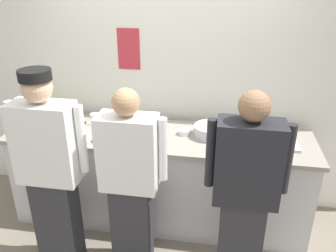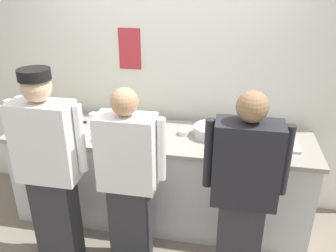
# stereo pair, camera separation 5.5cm
# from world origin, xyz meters

# --- Properties ---
(ground_plane) EXTENTS (9.00, 9.00, 0.00)m
(ground_plane) POSITION_xyz_m (0.00, 0.00, 0.00)
(ground_plane) COLOR slate
(wall_back) EXTENTS (4.48, 0.11, 2.61)m
(wall_back) POSITION_xyz_m (-0.00, 0.88, 1.30)
(wall_back) COLOR silver
(wall_back) RESTS_ON ground
(prep_counter) EXTENTS (2.86, 0.73, 0.94)m
(prep_counter) POSITION_xyz_m (0.00, 0.39, 0.47)
(prep_counter) COLOR silver
(prep_counter) RESTS_ON ground
(chef_near_left) EXTENTS (0.62, 0.24, 1.71)m
(chef_near_left) POSITION_xyz_m (-0.74, -0.32, 0.92)
(chef_near_left) COLOR #2D2D33
(chef_near_left) RESTS_ON ground
(chef_center) EXTENTS (0.59, 0.24, 1.59)m
(chef_center) POSITION_xyz_m (-0.11, -0.24, 0.84)
(chef_center) COLOR #2D2D33
(chef_center) RESTS_ON ground
(chef_far_right) EXTENTS (0.60, 0.24, 1.64)m
(chef_far_right) POSITION_xyz_m (0.78, -0.30, 0.87)
(chef_far_right) COLOR #2D2D33
(chef_far_right) RESTS_ON ground
(plate_stack_front) EXTENTS (0.20, 0.20, 0.05)m
(plate_stack_front) POSITION_xyz_m (-0.21, 0.39, 0.96)
(plate_stack_front) COLOR white
(plate_stack_front) RESTS_ON prep_counter
(plate_stack_rear) EXTENTS (0.19, 0.19, 0.06)m
(plate_stack_rear) POSITION_xyz_m (-1.13, 0.23, 0.97)
(plate_stack_rear) COLOR white
(plate_stack_rear) RESTS_ON prep_counter
(mixing_bowl_steel) EXTENTS (0.32, 0.32, 0.10)m
(mixing_bowl_steel) POSITION_xyz_m (0.48, 0.45, 0.99)
(mixing_bowl_steel) COLOR #B7BABF
(mixing_bowl_steel) RESTS_ON prep_counter
(sheet_tray) EXTENTS (0.54, 0.33, 0.02)m
(sheet_tray) POSITION_xyz_m (0.98, 0.38, 0.95)
(sheet_tray) COLOR #B7BABF
(sheet_tray) RESTS_ON prep_counter
(squeeze_bottle_primary) EXTENTS (0.06, 0.06, 0.19)m
(squeeze_bottle_primary) POSITION_xyz_m (-1.17, 0.58, 1.03)
(squeeze_bottle_primary) COLOR orange
(squeeze_bottle_primary) RESTS_ON prep_counter
(squeeze_bottle_secondary) EXTENTS (0.05, 0.05, 0.21)m
(squeeze_bottle_secondary) POSITION_xyz_m (-0.93, 0.54, 1.04)
(squeeze_bottle_secondary) COLOR #56A333
(squeeze_bottle_secondary) RESTS_ON prep_counter
(ramekin_yellow_sauce) EXTENTS (0.10, 0.10, 0.05)m
(ramekin_yellow_sauce) POSITION_xyz_m (-0.66, 0.22, 0.96)
(ramekin_yellow_sauce) COLOR white
(ramekin_yellow_sauce) RESTS_ON prep_counter
(ramekin_orange_sauce) EXTENTS (0.08, 0.08, 0.05)m
(ramekin_orange_sauce) POSITION_xyz_m (-0.92, 0.38, 0.96)
(ramekin_orange_sauce) COLOR white
(ramekin_orange_sauce) RESTS_ON prep_counter
(ramekin_green_sauce) EXTENTS (0.09, 0.09, 0.05)m
(ramekin_green_sauce) POSITION_xyz_m (0.64, 0.22, 0.96)
(ramekin_green_sauce) COLOR white
(ramekin_green_sauce) RESTS_ON prep_counter
(ramekin_red_sauce) EXTENTS (0.11, 0.11, 0.05)m
(ramekin_red_sauce) POSITION_xyz_m (0.23, 0.44, 0.96)
(ramekin_red_sauce) COLOR white
(ramekin_red_sauce) RESTS_ON prep_counter
(deli_cup) EXTENTS (0.09, 0.09, 0.08)m
(deli_cup) POSITION_xyz_m (-0.48, 0.17, 0.98)
(deli_cup) COLOR white
(deli_cup) RESTS_ON prep_counter
(chefs_knife) EXTENTS (0.28, 0.03, 0.02)m
(chefs_knife) POSITION_xyz_m (-0.74, 0.51, 0.94)
(chefs_knife) COLOR #B7BABF
(chefs_knife) RESTS_ON prep_counter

